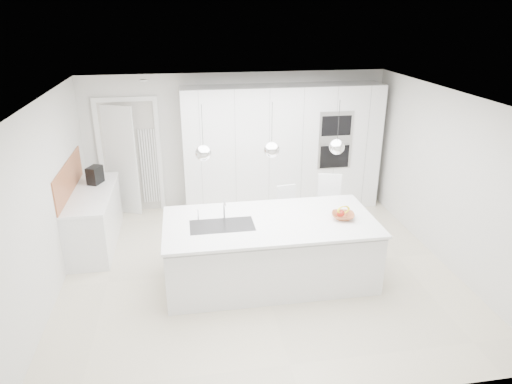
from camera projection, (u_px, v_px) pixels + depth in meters
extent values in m
plane|color=beige|center=(259.00, 269.00, 6.66)|extent=(5.50, 5.50, 0.00)
plane|color=silver|center=(237.00, 141.00, 8.48)|extent=(5.50, 0.00, 5.50)
plane|color=silver|center=(46.00, 203.00, 5.78)|extent=(0.00, 5.00, 5.00)
plane|color=white|center=(260.00, 98.00, 5.73)|extent=(5.50, 5.50, 0.00)
cube|color=white|center=(282.00, 149.00, 8.37)|extent=(3.60, 0.60, 2.30)
cube|color=white|center=(116.00, 161.00, 8.17)|extent=(0.76, 0.38, 2.00)
cube|color=white|center=(95.00, 220.00, 7.23)|extent=(0.60, 1.80, 0.86)
cube|color=white|center=(91.00, 193.00, 7.07)|extent=(0.62, 1.82, 0.04)
cube|color=#AF5F33|center=(69.00, 178.00, 6.92)|extent=(0.02, 1.80, 0.50)
cube|color=white|center=(270.00, 253.00, 6.24)|extent=(2.80, 1.20, 0.86)
cube|color=white|center=(270.00, 222.00, 6.12)|extent=(2.84, 1.40, 0.04)
cylinder|color=white|center=(224.00, 209.00, 6.11)|extent=(0.02, 0.02, 0.30)
sphere|color=white|center=(203.00, 153.00, 5.57)|extent=(0.20, 0.20, 0.20)
sphere|color=white|center=(272.00, 150.00, 5.69)|extent=(0.20, 0.20, 0.20)
sphere|color=white|center=(337.00, 147.00, 5.82)|extent=(0.20, 0.20, 0.20)
imported|color=#AF5F33|center=(343.00, 216.00, 6.16)|extent=(0.38, 0.38, 0.07)
cube|color=black|center=(95.00, 175.00, 7.36)|extent=(0.26, 0.31, 0.28)
sphere|color=red|center=(341.00, 213.00, 6.15)|extent=(0.09, 0.09, 0.09)
sphere|color=red|center=(339.00, 214.00, 6.15)|extent=(0.08, 0.08, 0.08)
torus|color=yellow|center=(343.00, 210.00, 6.16)|extent=(0.23, 0.17, 0.21)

